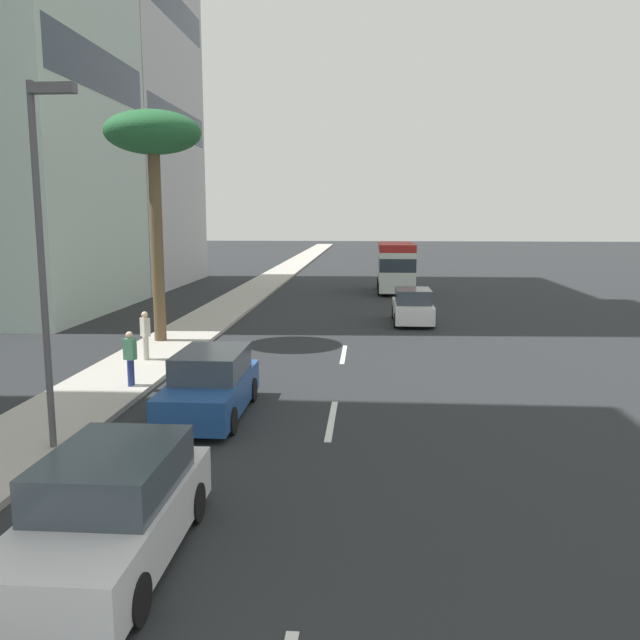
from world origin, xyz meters
name	(u,v)px	position (x,y,z in m)	size (l,w,h in m)	color
ground_plane	(351,312)	(31.50, 0.00, 0.00)	(198.00, 198.00, 0.00)	#26282B
sidewalk_right	(225,309)	(31.50, 6.69, 0.07)	(162.00, 2.75, 0.15)	#B2ADA3
lane_stripe_mid	(332,420)	(12.96, 0.00, 0.01)	(3.20, 0.16, 0.01)	silver
lane_stripe_far	(344,354)	(20.77, 0.00, 0.01)	(3.20, 0.16, 0.01)	silver
minibus_lead	(396,266)	(40.72, -2.65, 1.75)	(6.04, 2.38, 3.20)	silver
car_second	(413,307)	(28.04, -2.93, 0.76)	(4.17, 1.81, 1.62)	white
car_third	(111,511)	(6.10, 2.79, 0.77)	(4.47, 1.93, 1.62)	silver
car_fourth	(211,385)	(13.19, 3.04, 0.77)	(4.41, 1.81, 1.62)	#1E478C
pedestrian_near_lamp	(130,356)	(15.33, 5.88, 1.01)	(0.30, 0.36, 1.57)	navy
pedestrian_mid_block	(145,333)	(18.76, 6.60, 1.05)	(0.38, 0.38, 1.64)	beige
palm_tree	(153,141)	(22.23, 7.21, 7.73)	(3.58, 3.58, 8.69)	brown
street_lamp	(44,231)	(10.28, 5.62, 4.66)	(0.24, 0.97, 7.39)	#4C4C51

